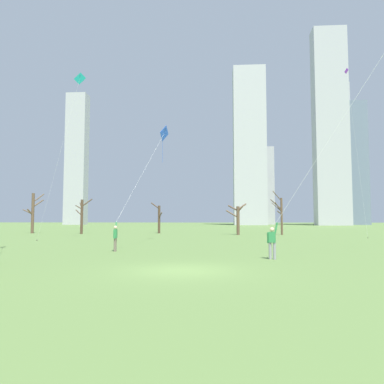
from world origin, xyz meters
name	(u,v)px	position (x,y,z in m)	size (l,w,h in m)	color
ground_plane	(182,271)	(0.00, 0.00, 0.00)	(400.00, 400.00, 0.00)	#5B7A3D
kite_flyer_far_back_blue	(131,203)	(-4.62, 10.91, 3.20)	(2.02, 11.29, 10.74)	#726656
kite_flyer_midfield_left_pink	(318,167)	(6.52, 4.07, 4.69)	(12.37, 1.99, 20.34)	gray
distant_kite_drifting_right_purple	(349,93)	(16.55, 27.30, 16.39)	(1.22, 2.17, 19.45)	purple
distant_kite_drifting_left_teal	(77,89)	(-12.54, 20.50, 15.07)	(4.01, 1.35, 16.78)	teal
bare_tree_center	(281,214)	(9.64, 33.42, 2.73)	(1.55, 1.73, 5.64)	brown
bare_tree_leftmost	(33,212)	(-25.09, 36.83, 3.07)	(2.88, 2.24, 5.79)	brown
bare_tree_left_of_center	(82,215)	(-17.17, 35.02, 2.58)	(2.33, 1.00, 4.89)	#4C3828
bare_tree_right_of_center	(237,217)	(4.10, 33.41, 2.24)	(2.77, 2.21, 4.12)	brown
bare_tree_rightmost	(159,218)	(-6.93, 38.02, 2.21)	(2.01, 2.88, 4.48)	#4C3828
skyline_mid_tower_right	(250,146)	(12.84, 111.59, 27.31)	(11.03, 6.50, 54.62)	#B2B2B7
skyline_tall_tower	(330,126)	(38.70, 106.47, 32.53)	(10.69, 5.60, 65.06)	#B2B2B7
skyline_slender_spire	(77,159)	(-49.86, 116.26, 24.15)	(7.34, 5.20, 48.30)	#B2B2B7
skyline_mid_tower_left	(351,163)	(49.85, 120.22, 22.01)	(9.31, 8.84, 52.06)	slate
skyline_squat_block	(262,186)	(18.94, 127.19, 14.62)	(8.05, 8.50, 33.24)	#B2B2B7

